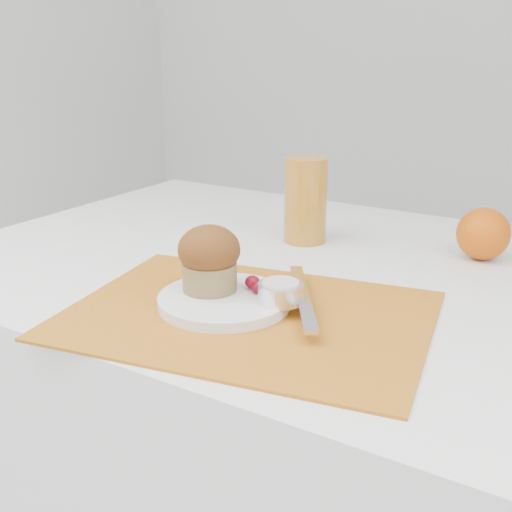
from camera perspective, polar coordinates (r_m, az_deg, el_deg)
The scene contains 11 objects.
table at distance 1.19m, azimuth 4.74°, elevation -18.28°, with size 1.20×0.80×0.75m, color white.
placemat at distance 0.83m, azimuth -0.74°, elevation -5.26°, with size 0.46×0.34×0.00m, color #BC6B1A.
plate at distance 0.85m, azimuth -2.84°, elevation -3.97°, with size 0.18×0.18×0.01m, color white.
ramekin at distance 0.82m, azimuth 2.19°, elevation -3.28°, with size 0.06×0.06×0.03m, color white.
cream at distance 0.82m, azimuth 2.20°, elevation -2.48°, with size 0.05×0.05×0.01m, color silver.
raspberry_near at distance 0.87m, azimuth -0.32°, elevation -2.33°, with size 0.02×0.02×0.02m, color #580210.
raspberry_far at distance 0.85m, azimuth 0.15°, elevation -2.82°, with size 0.02×0.02×0.02m, color #51020A.
butter_knife at distance 0.84m, azimuth 4.18°, elevation -3.61°, with size 0.22×0.02×0.01m, color silver.
orange at distance 1.09m, azimuth 19.55°, elevation 1.87°, with size 0.08×0.08×0.08m, color #D45607.
juice_glass at distance 1.11m, azimuth 4.42°, elevation 4.98°, with size 0.07×0.07×0.15m, color #C17C24.
muffin at distance 0.85m, azimuth -4.18°, elevation -0.17°, with size 0.08×0.08×0.09m.
Camera 1 is at (0.42, -0.80, 1.09)m, focal length 45.00 mm.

